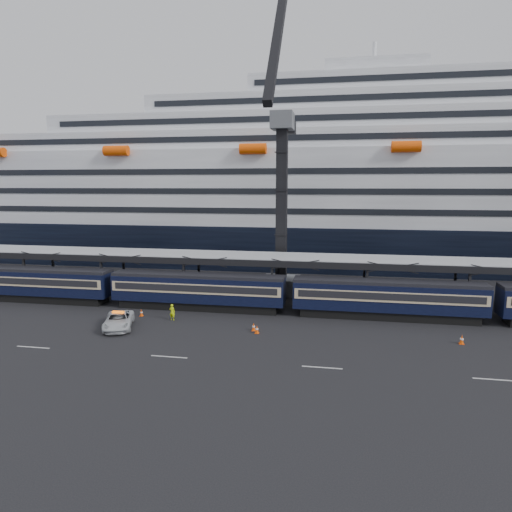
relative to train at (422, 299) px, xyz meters
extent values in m
plane|color=black|center=(4.65, -10.00, -2.20)|extent=(260.00, 260.00, 0.00)
cube|color=beige|center=(-33.35, -14.00, -2.19)|extent=(3.00, 0.15, 0.02)
cube|color=beige|center=(-21.35, -14.00, -2.19)|extent=(3.00, 0.15, 0.02)
cube|color=beige|center=(-9.35, -14.00, -2.19)|extent=(3.00, 0.15, 0.02)
cube|color=beige|center=(2.65, -14.00, -2.19)|extent=(3.00, 0.15, 0.02)
cube|color=black|center=(-43.35, 0.00, -1.75)|extent=(17.48, 2.40, 0.90)
cube|color=black|center=(-43.35, 0.00, 0.05)|extent=(19.00, 2.80, 2.70)
cube|color=beige|center=(-43.35, 0.00, 0.35)|extent=(18.62, 2.92, 1.05)
cube|color=black|center=(-43.35, 0.00, 0.40)|extent=(17.86, 2.98, 0.70)
cube|color=black|center=(-43.35, 0.00, 1.55)|extent=(19.00, 2.50, 0.35)
cube|color=black|center=(-23.35, 0.00, -1.75)|extent=(17.48, 2.40, 0.90)
cube|color=black|center=(-23.35, 0.00, 0.05)|extent=(19.00, 2.80, 2.70)
cube|color=beige|center=(-23.35, 0.00, 0.35)|extent=(18.62, 2.92, 1.05)
cube|color=black|center=(-23.35, 0.00, 0.40)|extent=(17.86, 2.98, 0.70)
cube|color=black|center=(-23.35, 0.00, 1.55)|extent=(19.00, 2.50, 0.35)
cube|color=black|center=(-3.35, 0.00, -1.75)|extent=(17.48, 2.40, 0.90)
cube|color=black|center=(-3.35, 0.00, 0.05)|extent=(19.00, 2.80, 2.70)
cube|color=beige|center=(-3.35, 0.00, 0.35)|extent=(18.62, 2.92, 1.05)
cube|color=black|center=(-3.35, 0.00, 0.40)|extent=(17.86, 2.98, 0.70)
cube|color=black|center=(-3.35, 0.00, 1.55)|extent=(19.00, 2.50, 0.35)
cube|color=#A0A3A8|center=(4.65, 4.00, 3.20)|extent=(130.00, 6.00, 0.25)
cube|color=black|center=(4.65, 1.00, 2.90)|extent=(130.00, 0.25, 0.70)
cube|color=black|center=(4.65, 7.00, 2.90)|extent=(130.00, 0.25, 0.70)
cube|color=black|center=(-45.35, 1.20, 0.50)|extent=(0.25, 0.25, 5.40)
cube|color=black|center=(-45.35, 6.80, 0.50)|extent=(0.25, 0.25, 5.40)
cube|color=black|center=(-35.35, 1.20, 0.50)|extent=(0.25, 0.25, 5.40)
cube|color=black|center=(-35.35, 6.80, 0.50)|extent=(0.25, 0.25, 5.40)
cube|color=black|center=(-25.35, 1.20, 0.50)|extent=(0.25, 0.25, 5.40)
cube|color=black|center=(-25.35, 6.80, 0.50)|extent=(0.25, 0.25, 5.40)
cube|color=black|center=(-15.35, 1.20, 0.50)|extent=(0.25, 0.25, 5.40)
cube|color=black|center=(-15.35, 6.80, 0.50)|extent=(0.25, 0.25, 5.40)
cube|color=black|center=(-5.35, 1.20, 0.50)|extent=(0.25, 0.25, 5.40)
cube|color=black|center=(-5.35, 6.80, 0.50)|extent=(0.25, 0.25, 5.40)
cube|color=black|center=(4.65, 1.20, 0.50)|extent=(0.25, 0.25, 5.40)
cube|color=black|center=(4.65, 6.80, 0.50)|extent=(0.25, 0.25, 5.40)
cube|color=black|center=(4.65, 36.00, 1.30)|extent=(200.00, 28.00, 7.00)
cube|color=silver|center=(4.65, 36.00, 10.80)|extent=(190.00, 26.88, 12.00)
cube|color=silver|center=(4.65, 36.00, 18.30)|extent=(160.00, 24.64, 3.00)
cube|color=black|center=(4.65, 23.63, 18.30)|extent=(153.60, 0.12, 0.90)
cube|color=silver|center=(4.65, 36.00, 21.30)|extent=(124.00, 21.84, 3.00)
cube|color=black|center=(4.65, 25.03, 21.30)|extent=(119.04, 0.12, 0.90)
cube|color=silver|center=(4.65, 36.00, 24.30)|extent=(90.00, 19.04, 3.00)
cube|color=black|center=(4.65, 26.43, 24.30)|extent=(86.40, 0.12, 0.90)
cube|color=silver|center=(4.65, 36.00, 27.30)|extent=(56.00, 16.24, 3.00)
cube|color=black|center=(4.65, 27.83, 27.30)|extent=(53.76, 0.12, 0.90)
cube|color=silver|center=(-3.35, 36.00, 29.80)|extent=(16.00, 12.00, 2.50)
cylinder|color=#FF5008|center=(-43.35, 21.96, 16.60)|extent=(4.00, 1.60, 1.60)
cylinder|color=#FF5008|center=(-21.35, 21.96, 16.60)|extent=(4.00, 1.60, 1.60)
cylinder|color=#FF5008|center=(0.65, 21.96, 16.60)|extent=(4.00, 1.60, 1.60)
cube|color=#53555B|center=(-15.35, 9.00, -1.20)|extent=(4.50, 4.50, 2.00)
cube|color=black|center=(-15.35, 9.00, 8.80)|extent=(1.30, 1.30, 18.00)
cube|color=#53555B|center=(-15.35, 9.00, 18.80)|extent=(2.60, 3.20, 2.00)
cube|color=black|center=(-15.35, 3.21, 25.69)|extent=(0.90, 12.26, 14.37)
cube|color=black|center=(-15.35, 11.52, 18.80)|extent=(0.90, 5.04, 0.90)
cube|color=black|center=(-15.35, 14.04, 18.60)|extent=(2.20, 1.60, 1.60)
imported|color=silver|center=(-28.72, -7.90, -1.45)|extent=(4.14, 5.90, 1.49)
imported|color=#DDFF0D|center=(-24.65, -4.48, -1.38)|extent=(0.66, 0.50, 1.65)
cube|color=#FF5008|center=(-28.32, -3.71, -2.18)|extent=(0.38, 0.38, 0.04)
cone|color=#FF5008|center=(-28.32, -3.71, -1.80)|extent=(0.32, 0.32, 0.71)
cylinder|color=white|center=(-28.32, -3.71, -1.80)|extent=(0.27, 0.27, 0.12)
cube|color=#FF5008|center=(-15.97, -6.35, -2.18)|extent=(0.38, 0.38, 0.04)
cone|color=#FF5008|center=(-15.97, -6.35, -1.80)|extent=(0.32, 0.32, 0.73)
cylinder|color=white|center=(-15.97, -6.35, -1.80)|extent=(0.27, 0.27, 0.12)
cube|color=#FF5008|center=(-15.54, -7.05, -2.18)|extent=(0.39, 0.39, 0.04)
cone|color=#FF5008|center=(-15.54, -7.05, -1.79)|extent=(0.33, 0.33, 0.74)
cylinder|color=white|center=(-15.54, -7.05, -1.79)|extent=(0.28, 0.28, 0.12)
cube|color=#FF5008|center=(2.20, -6.71, -2.18)|extent=(0.41, 0.41, 0.04)
cone|color=#FF5008|center=(2.20, -6.71, -1.77)|extent=(0.35, 0.35, 0.78)
cylinder|color=white|center=(2.20, -6.71, -1.77)|extent=(0.29, 0.29, 0.13)
camera|label=1|loc=(-8.44, -46.60, 11.25)|focal=32.00mm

